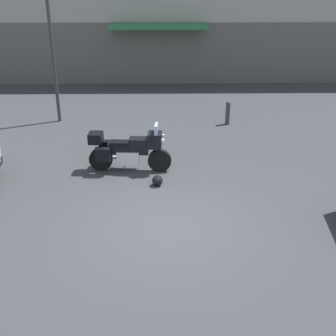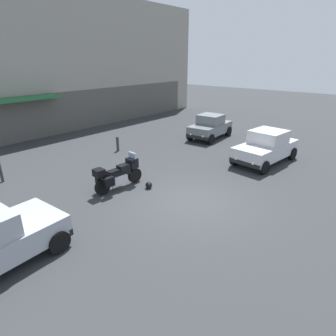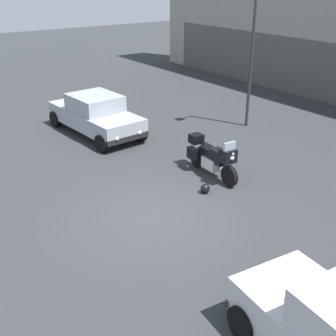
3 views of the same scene
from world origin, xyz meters
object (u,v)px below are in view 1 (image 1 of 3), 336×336
object	(u,v)px
motorcycle	(128,150)
bollard_curbside	(228,112)
helmet	(157,181)
streetlamp_curbside	(50,34)

from	to	relation	value
motorcycle	bollard_curbside	size ratio (longest dim) A/B	2.65
motorcycle	helmet	distance (m)	1.32
motorcycle	bollard_curbside	xyz separation A→B (m)	(3.26, 3.88, -0.17)
helmet	motorcycle	bearing A→B (deg)	130.47
streetlamp_curbside	bollard_curbside	distance (m)	6.63
motorcycle	helmet	size ratio (longest dim) A/B	8.09
bollard_curbside	streetlamp_curbside	bearing A→B (deg)	176.97
motorcycle	streetlamp_curbside	world-z (taller)	streetlamp_curbside
helmet	bollard_curbside	world-z (taller)	bollard_curbside
bollard_curbside	motorcycle	bearing A→B (deg)	-130.05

